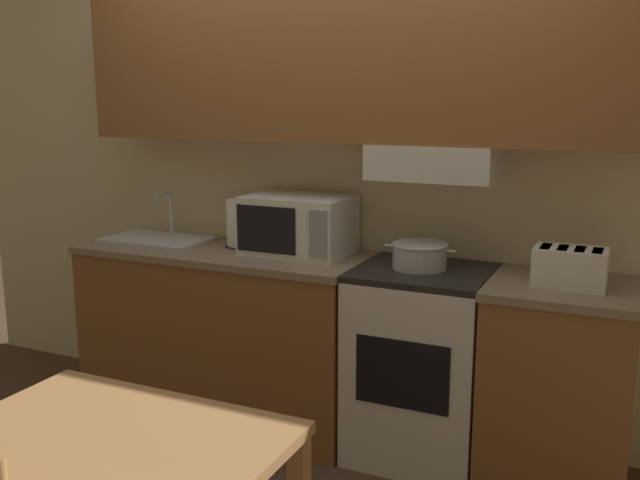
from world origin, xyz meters
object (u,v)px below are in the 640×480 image
cooking_pot (420,255)px  microwave (298,225)px  stove_range (421,364)px  sink_basin (157,239)px  dining_table (102,478)px  paper_towel_roll (239,223)px  toaster (570,267)px

cooking_pot → microwave: (-0.65, 0.06, 0.08)m
stove_range → microwave: bearing=174.0°
stove_range → sink_basin: bearing=-179.8°
cooking_pot → dining_table: cooking_pot is taller
cooking_pot → paper_towel_roll: (-1.00, 0.07, 0.06)m
microwave → paper_towel_roll: (-0.35, 0.01, -0.02)m
toaster → dining_table: (-1.08, -1.62, -0.37)m
cooking_pot → paper_towel_roll: paper_towel_roll is taller
microwave → sink_basin: 0.83m
cooking_pot → paper_towel_roll: 1.01m
stove_range → dining_table: 1.71m
stove_range → dining_table: bearing=-105.2°
stove_range → toaster: size_ratio=3.02×
cooking_pot → dining_table: (-0.42, -1.66, -0.35)m
microwave → dining_table: 1.79m
microwave → stove_range: bearing=-6.0°
stove_range → microwave: 0.91m
toaster → paper_towel_roll: 1.66m
paper_towel_roll → toaster: bearing=-3.7°
cooking_pot → sink_basin: size_ratio=0.61×
toaster → stove_range: bearing=177.5°
cooking_pot → dining_table: bearing=-104.3°
cooking_pot → toaster: toaster is taller
toaster → sink_basin: (-2.12, 0.02, -0.06)m
sink_basin → paper_towel_roll: (0.46, 0.09, 0.11)m
stove_range → cooking_pot: (-0.02, 0.01, 0.52)m
toaster → paper_towel_roll: size_ratio=1.21×
dining_table → cooking_pot: bearing=75.7°
sink_basin → dining_table: sink_basin is taller
toaster → dining_table: bearing=-123.8°
microwave → toaster: 1.31m
toaster → dining_table: size_ratio=0.31×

